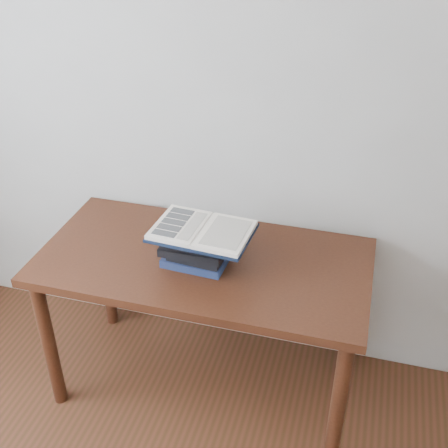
% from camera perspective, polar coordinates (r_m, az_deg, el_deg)
% --- Properties ---
extents(desk, '(1.34, 0.67, 0.72)m').
position_cam_1_polar(desk, '(2.33, -2.07, -5.45)').
color(desk, '#422010').
rests_on(desk, ground).
extents(book_stack, '(0.25, 0.18, 0.15)m').
position_cam_1_polar(book_stack, '(2.20, -2.84, -2.36)').
color(book_stack, '#172A46').
rests_on(book_stack, desk).
extents(open_book, '(0.39, 0.29, 0.03)m').
position_cam_1_polar(open_book, '(2.13, -2.20, -0.70)').
color(open_book, black).
rests_on(open_book, book_stack).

